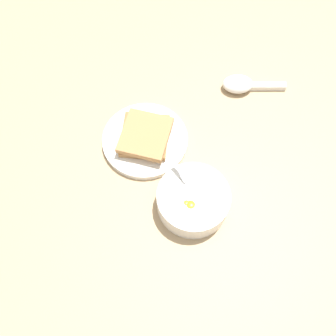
# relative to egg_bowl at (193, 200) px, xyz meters

# --- Properties ---
(ground_plane) EXTENTS (3.00, 3.00, 0.00)m
(ground_plane) POSITION_rel_egg_bowl_xyz_m (0.16, 0.00, -0.02)
(ground_plane) COLOR tan
(egg_bowl) EXTENTS (0.13, 0.15, 0.07)m
(egg_bowl) POSITION_rel_egg_bowl_xyz_m (0.00, 0.00, 0.00)
(egg_bowl) COLOR white
(egg_bowl) RESTS_ON ground_plane
(toast_plate) EXTENTS (0.17, 0.17, 0.01)m
(toast_plate) POSITION_rel_egg_bowl_xyz_m (0.03, 0.16, -0.02)
(toast_plate) COLOR white
(toast_plate) RESTS_ON ground_plane
(toast_sandwich) EXTENTS (0.14, 0.14, 0.03)m
(toast_sandwich) POSITION_rel_egg_bowl_xyz_m (0.03, 0.16, 0.00)
(toast_sandwich) COLOR #9E7042
(toast_sandwich) RESTS_ON toast_plate
(soup_spoon) EXTENTS (0.12, 0.12, 0.03)m
(soup_spoon) POSITION_rel_egg_bowl_xyz_m (0.28, 0.11, -0.01)
(soup_spoon) COLOR white
(soup_spoon) RESTS_ON ground_plane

